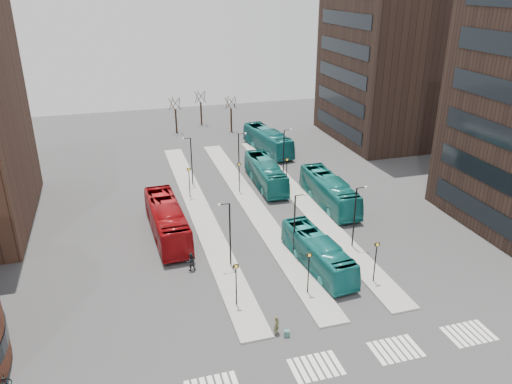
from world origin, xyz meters
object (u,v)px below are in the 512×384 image
object	(u,v)px
red_bus	(167,220)
traveller	(277,325)
suitcase	(287,333)
commuter_a	(191,262)
teal_bus_b	(265,173)
commuter_c	(312,261)
commuter_b	(316,259)
teal_bus_c	(329,191)
teal_bus_a	(318,252)
teal_bus_d	(268,140)

from	to	relation	value
red_bus	traveller	world-z (taller)	red_bus
suitcase	commuter_a	bearing A→B (deg)	129.26
teal_bus_b	commuter_c	xyz separation A→B (m)	(-1.99, -20.12, -0.75)
commuter_c	suitcase	bearing A→B (deg)	-0.51
suitcase	commuter_b	world-z (taller)	commuter_b
teal_bus_c	commuter_b	size ratio (longest dim) A/B	6.38
red_bus	teal_bus_a	xyz separation A→B (m)	(12.08, -9.75, -0.26)
teal_bus_b	commuter_a	distance (m)	21.11
commuter_b	red_bus	bearing A→B (deg)	50.63
teal_bus_a	commuter_a	xyz separation A→B (m)	(-10.93, 2.58, -0.59)
teal_bus_d	red_bus	bearing A→B (deg)	-136.19
teal_bus_a	commuter_a	world-z (taller)	teal_bus_a
suitcase	traveller	world-z (taller)	traveller
suitcase	commuter_c	world-z (taller)	commuter_c
teal_bus_c	commuter_c	xyz separation A→B (m)	(-7.19, -12.57, -0.81)
teal_bus_c	commuter_c	world-z (taller)	teal_bus_c
teal_bus_b	teal_bus_c	bearing A→B (deg)	-53.93
teal_bus_a	commuter_b	world-z (taller)	teal_bus_a
teal_bus_a	teal_bus_c	bearing A→B (deg)	56.70
suitcase	teal_bus_c	distance (m)	23.93
red_bus	teal_bus_a	world-z (taller)	red_bus
red_bus	commuter_c	size ratio (longest dim) A/B	7.33
teal_bus_a	commuter_b	size ratio (longest dim) A/B	5.65
teal_bus_b	traveller	size ratio (longest dim) A/B	7.45
teal_bus_c	commuter_a	distance (m)	19.96
traveller	teal_bus_b	bearing A→B (deg)	29.79
teal_bus_c	traveller	xyz separation A→B (m)	(-12.98, -19.94, -0.88)
teal_bus_d	commuter_b	bearing A→B (deg)	-108.39
teal_bus_a	commuter_b	bearing A→B (deg)	-136.78
teal_bus_b	commuter_c	size ratio (longest dim) A/B	6.81
teal_bus_a	teal_bus_d	world-z (taller)	teal_bus_d
commuter_b	commuter_c	world-z (taller)	commuter_b
red_bus	traveller	distance (m)	18.42
teal_bus_d	traveller	distance (m)	42.06
traveller	teal_bus_d	bearing A→B (deg)	28.82
traveller	commuter_a	xyz separation A→B (m)	(-4.50, 10.33, 0.10)
teal_bus_c	commuter_b	xyz separation A→B (m)	(-6.73, -12.40, -0.72)
commuter_b	teal_bus_c	bearing A→B (deg)	-27.93
teal_bus_c	traveller	size ratio (longest dim) A/B	7.70
traveller	commuter_b	size ratio (longest dim) A/B	0.83
commuter_a	teal_bus_c	bearing A→B (deg)	-151.48
suitcase	teal_bus_a	xyz separation A→B (m)	(5.82, 8.24, 1.20)
teal_bus_d	teal_bus_a	bearing A→B (deg)	-108.14
red_bus	teal_bus_d	xyz separation A→B (m)	(17.78, 22.77, -0.03)
teal_bus_b	teal_bus_d	bearing A→B (deg)	72.69
red_bus	teal_bus_c	xyz separation A→B (m)	(18.63, 2.44, -0.07)
red_bus	traveller	xyz separation A→B (m)	(5.65, -17.50, -0.95)
commuter_b	suitcase	bearing A→B (deg)	145.50
traveller	commuter_c	distance (m)	9.37
teal_bus_c	commuter_b	bearing A→B (deg)	-117.99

